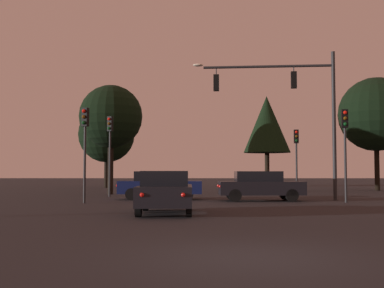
{
  "coord_description": "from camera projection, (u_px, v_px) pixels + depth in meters",
  "views": [
    {
      "loc": [
        -0.95,
        -8.67,
        1.49
      ],
      "look_at": [
        -1.16,
        18.39,
        3.02
      ],
      "focal_mm": 46.26,
      "sensor_mm": 36.0,
      "label": 1
    }
  ],
  "objects": [
    {
      "name": "car_nearside_lane",
      "position": [
        166.0,
        191.0,
        17.61
      ],
      "size": [
        1.92,
        4.14,
        1.52
      ],
      "color": "black",
      "rests_on": "ground"
    },
    {
      "name": "car_crossing_right",
      "position": [
        260.0,
        185.0,
        25.33
      ],
      "size": [
        4.4,
        1.92,
        1.52
      ],
      "color": "black",
      "rests_on": "ground"
    },
    {
      "name": "ground_plane",
      "position": [
        210.0,
        194.0,
        33.03
      ],
      "size": [
        168.0,
        168.0,
        0.0
      ],
      "primitive_type": "plane",
      "color": "black",
      "rests_on": "ground"
    },
    {
      "name": "tree_behind_sign",
      "position": [
        376.0,
        114.0,
        39.84
      ],
      "size": [
        5.95,
        5.95,
        9.11
      ],
      "color": "black",
      "rests_on": "ground"
    },
    {
      "name": "traffic_signal_mast_arm",
      "position": [
        294.0,
        99.0,
        26.41
      ],
      "size": [
        7.58,
        0.81,
        7.9
      ],
      "color": "#232326",
      "rests_on": "ground"
    },
    {
      "name": "traffic_light_corner_left",
      "position": [
        296.0,
        148.0,
        32.6
      ],
      "size": [
        0.32,
        0.36,
        4.28
      ],
      "color": "#232326",
      "rests_on": "ground"
    },
    {
      "name": "tree_right_cluster",
      "position": [
        107.0,
        134.0,
        46.6
      ],
      "size": [
        5.29,
        5.29,
        7.67
      ],
      "color": "black",
      "rests_on": "ground"
    },
    {
      "name": "car_crossing_left",
      "position": [
        160.0,
        185.0,
        26.69
      ],
      "size": [
        4.53,
        1.78,
        1.52
      ],
      "color": "#0F1947",
      "rests_on": "ground"
    },
    {
      "name": "traffic_light_far_side",
      "position": [
        110.0,
        140.0,
        29.7
      ],
      "size": [
        0.37,
        0.39,
        4.83
      ],
      "color": "#232326",
      "rests_on": "ground"
    },
    {
      "name": "traffic_light_corner_right",
      "position": [
        345.0,
        137.0,
        23.99
      ],
      "size": [
        0.32,
        0.36,
        4.53
      ],
      "color": "#232326",
      "rests_on": "ground"
    },
    {
      "name": "traffic_light_median",
      "position": [
        85.0,
        136.0,
        23.74
      ],
      "size": [
        0.36,
        0.39,
        4.58
      ],
      "color": "#232326",
      "rests_on": "ground"
    },
    {
      "name": "tree_left_far",
      "position": [
        267.0,
        125.0,
        38.89
      ],
      "size": [
        3.67,
        3.67,
        7.47
      ],
      "color": "black",
      "rests_on": "ground"
    },
    {
      "name": "tree_center_horizon",
      "position": [
        111.0,
        117.0,
        33.13
      ],
      "size": [
        4.23,
        4.23,
        7.32
      ],
      "color": "black",
      "rests_on": "ground"
    }
  ]
}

